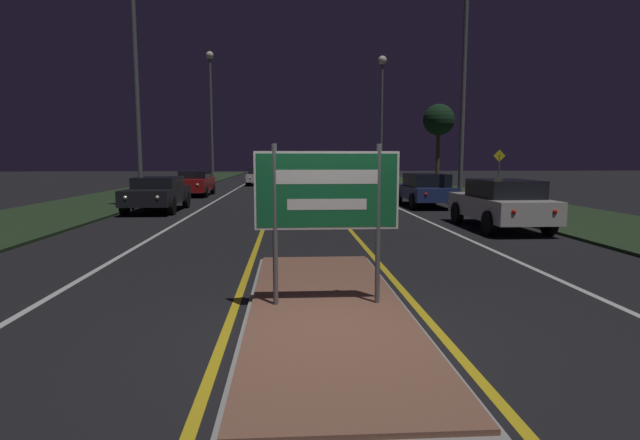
# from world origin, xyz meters

# --- Properties ---
(ground_plane) EXTENTS (160.00, 160.00, 0.00)m
(ground_plane) POSITION_xyz_m (0.00, 0.00, 0.00)
(ground_plane) COLOR black
(median_island) EXTENTS (2.23, 6.82, 0.10)m
(median_island) POSITION_xyz_m (0.00, 0.90, 0.04)
(median_island) COLOR #999993
(median_island) RESTS_ON ground_plane
(verge_left) EXTENTS (5.00, 100.00, 0.08)m
(verge_left) POSITION_xyz_m (-9.50, 20.00, 0.04)
(verge_left) COLOR #23381E
(verge_left) RESTS_ON ground_plane
(verge_right) EXTENTS (5.00, 100.00, 0.08)m
(verge_right) POSITION_xyz_m (9.50, 20.00, 0.04)
(verge_right) COLOR #23381E
(verge_right) RESTS_ON ground_plane
(centre_line_yellow_left) EXTENTS (0.12, 70.00, 0.01)m
(centre_line_yellow_left) POSITION_xyz_m (-1.30, 25.00, 0.00)
(centre_line_yellow_left) COLOR gold
(centre_line_yellow_left) RESTS_ON ground_plane
(centre_line_yellow_right) EXTENTS (0.12, 70.00, 0.01)m
(centre_line_yellow_right) POSITION_xyz_m (1.30, 25.00, 0.00)
(centre_line_yellow_right) COLOR gold
(centre_line_yellow_right) RESTS_ON ground_plane
(lane_line_white_left) EXTENTS (0.12, 70.00, 0.01)m
(lane_line_white_left) POSITION_xyz_m (-4.20, 25.00, 0.00)
(lane_line_white_left) COLOR silver
(lane_line_white_left) RESTS_ON ground_plane
(lane_line_white_right) EXTENTS (0.12, 70.00, 0.01)m
(lane_line_white_right) POSITION_xyz_m (4.20, 25.00, 0.00)
(lane_line_white_right) COLOR silver
(lane_line_white_right) RESTS_ON ground_plane
(edge_line_white_left) EXTENTS (0.10, 70.00, 0.01)m
(edge_line_white_left) POSITION_xyz_m (-7.20, 25.00, 0.00)
(edge_line_white_left) COLOR silver
(edge_line_white_left) RESTS_ON ground_plane
(edge_line_white_right) EXTENTS (0.10, 70.00, 0.01)m
(edge_line_white_right) POSITION_xyz_m (7.20, 25.00, 0.00)
(edge_line_white_right) COLOR silver
(edge_line_white_right) RESTS_ON ground_plane
(highway_sign) EXTENTS (1.98, 0.07, 2.22)m
(highway_sign) POSITION_xyz_m (0.00, 0.89, 1.61)
(highway_sign) COLOR #56565B
(highway_sign) RESTS_ON median_island
(streetlight_left_near) EXTENTS (0.47, 0.47, 9.59)m
(streetlight_left_near) POSITION_xyz_m (-6.39, 14.40, 5.83)
(streetlight_left_near) COLOR #56565B
(streetlight_left_near) RESTS_ON ground_plane
(streetlight_left_far) EXTENTS (0.54, 0.54, 9.92)m
(streetlight_left_far) POSITION_xyz_m (-6.22, 32.24, 6.43)
(streetlight_left_far) COLOR #56565B
(streetlight_left_far) RESTS_ON ground_plane
(streetlight_right_near) EXTENTS (0.52, 0.52, 9.33)m
(streetlight_right_near) POSITION_xyz_m (6.39, 13.85, 5.95)
(streetlight_right_near) COLOR #56565B
(streetlight_right_near) RESTS_ON ground_plane
(streetlight_right_far) EXTENTS (0.63, 0.63, 9.41)m
(streetlight_right_far) POSITION_xyz_m (6.23, 30.46, 6.59)
(streetlight_right_far) COLOR #56565B
(streetlight_right_far) RESTS_ON ground_plane
(car_receding_0) EXTENTS (1.92, 4.32, 1.50)m
(car_receding_0) POSITION_xyz_m (5.86, 8.71, 0.79)
(car_receding_0) COLOR silver
(car_receding_0) RESTS_ON ground_plane
(car_receding_1) EXTENTS (1.92, 4.53, 1.46)m
(car_receding_1) POSITION_xyz_m (5.53, 15.92, 0.77)
(car_receding_1) COLOR navy
(car_receding_1) RESTS_ON ground_plane
(car_approaching_0) EXTENTS (1.96, 4.41, 1.38)m
(car_approaching_0) POSITION_xyz_m (-5.81, 14.57, 0.75)
(car_approaching_0) COLOR black
(car_approaching_0) RESTS_ON ground_plane
(car_approaching_1) EXTENTS (1.85, 4.20, 1.42)m
(car_approaching_1) POSITION_xyz_m (-5.87, 23.02, 0.75)
(car_approaching_1) COLOR maroon
(car_approaching_1) RESTS_ON ground_plane
(car_approaching_2) EXTENTS (1.95, 4.44, 1.39)m
(car_approaching_2) POSITION_xyz_m (-2.87, 34.62, 0.73)
(car_approaching_2) COLOR silver
(car_approaching_2) RESTS_ON ground_plane
(warning_sign) EXTENTS (0.60, 0.06, 2.47)m
(warning_sign) POSITION_xyz_m (9.86, 18.25, 1.57)
(warning_sign) COLOR #56565B
(warning_sign) RESTS_ON verge_right
(roadside_palm_right) EXTENTS (1.98, 1.98, 5.48)m
(roadside_palm_right) POSITION_xyz_m (9.02, 25.71, 4.50)
(roadside_palm_right) COLOR #4C3823
(roadside_palm_right) RESTS_ON verge_right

